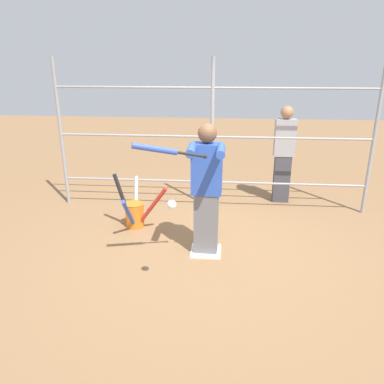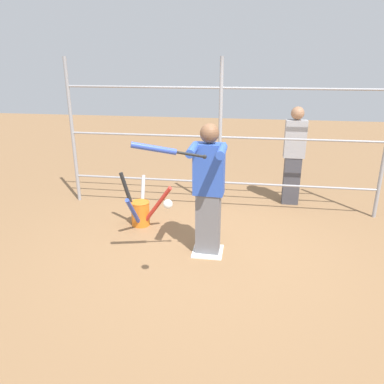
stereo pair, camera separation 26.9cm
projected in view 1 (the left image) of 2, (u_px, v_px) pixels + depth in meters
name	position (u px, v px, depth m)	size (l,w,h in m)	color
ground_plane	(206.00, 252.00, 5.05)	(24.00, 24.00, 0.00)	olive
home_plate	(206.00, 251.00, 5.04)	(0.40, 0.40, 0.02)	white
fence_backstop	(212.00, 137.00, 6.13)	(5.18, 0.06, 2.49)	#939399
batter	(207.00, 187.00, 4.72)	(0.44, 0.59, 1.73)	slate
baseball_bat_swinging	(161.00, 150.00, 3.97)	(0.79, 0.34, 0.23)	black
softball_in_flight	(172.00, 205.00, 3.74)	(0.10, 0.10, 0.10)	white
bat_bucket	(135.00, 212.00, 5.71)	(0.88, 1.06, 0.85)	orange
bystander_behind_fence	(284.00, 153.00, 6.54)	(0.35, 0.22, 1.71)	#3F3F47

